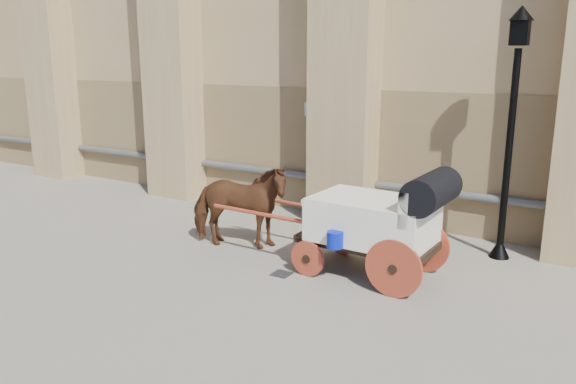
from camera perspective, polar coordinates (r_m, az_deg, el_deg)
The scene contains 5 objects.
ground at distance 9.60m, azimuth 1.36°, elevation -9.20°, with size 90.00×90.00×0.00m, color gray.
horse at distance 11.06m, azimuth -5.05°, elevation -1.44°, with size 0.92×2.03×1.71m, color brown.
carriage at distance 9.63m, azimuth 9.37°, elevation -2.70°, with size 4.46×1.60×1.94m.
street_lamp at distance 10.93m, azimuth 21.70°, elevation 5.98°, with size 0.43×0.43×4.58m.
drain_grate_near at distance 9.94m, azimuth -0.65°, elevation -8.32°, with size 0.32×0.32×0.01m, color black.
Camera 1 is at (4.40, -7.67, 3.74)m, focal length 35.00 mm.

